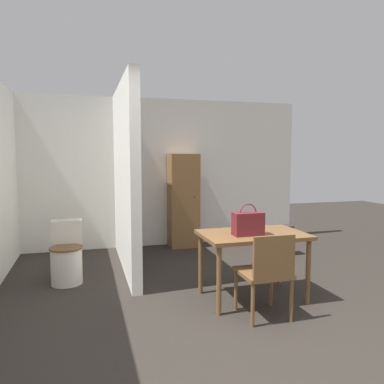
% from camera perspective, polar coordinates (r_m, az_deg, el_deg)
% --- Properties ---
extents(ground_plane, '(16.00, 16.00, 0.00)m').
position_cam_1_polar(ground_plane, '(3.23, 6.71, -23.07)').
color(ground_plane, '#2D2823').
extents(wall_back, '(5.25, 0.12, 2.50)m').
position_cam_1_polar(wall_back, '(6.45, -6.03, 2.92)').
color(wall_back, silver).
rests_on(wall_back, ground_plane).
extents(partition_wall, '(0.12, 2.27, 2.50)m').
position_cam_1_polar(partition_wall, '(5.19, -10.16, 2.21)').
color(partition_wall, silver).
rests_on(partition_wall, ground_plane).
extents(dining_table, '(1.10, 0.72, 0.72)m').
position_cam_1_polar(dining_table, '(4.09, 9.24, -7.32)').
color(dining_table, brown).
rests_on(dining_table, ground_plane).
extents(wooden_chair, '(0.45, 0.45, 0.83)m').
position_cam_1_polar(wooden_chair, '(3.66, 11.28, -11.73)').
color(wooden_chair, brown).
rests_on(wooden_chair, ground_plane).
extents(toilet, '(0.39, 0.54, 0.74)m').
position_cam_1_polar(toilet, '(4.88, -18.57, -9.33)').
color(toilet, silver).
rests_on(toilet, ground_plane).
extents(handbag, '(0.31, 0.16, 0.33)m').
position_cam_1_polar(handbag, '(3.92, 8.53, -4.76)').
color(handbag, maroon).
rests_on(handbag, dining_table).
extents(wooden_cabinet, '(0.48, 0.40, 1.57)m').
position_cam_1_polar(wooden_cabinet, '(6.33, -1.31, -1.32)').
color(wooden_cabinet, brown).
rests_on(wooden_cabinet, ground_plane).
extents(space_heater, '(0.33, 0.21, 0.46)m').
position_cam_1_polar(space_heater, '(6.04, 13.41, -7.14)').
color(space_heater, '#2D2D33').
rests_on(space_heater, ground_plane).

